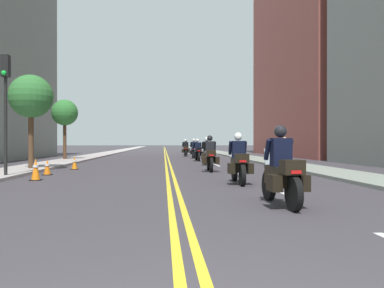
% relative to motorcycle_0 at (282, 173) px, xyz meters
% --- Properties ---
extents(ground_plane, '(264.00, 264.00, 0.00)m').
position_rel_motorcycle_0_xyz_m(ground_plane, '(-2.16, 42.42, -0.68)').
color(ground_plane, '#38343A').
extents(sidewalk_left, '(2.29, 144.00, 0.12)m').
position_rel_motorcycle_0_xyz_m(sidewalk_left, '(-8.94, 42.42, -0.62)').
color(sidewalk_left, '#A59B9A').
rests_on(sidewalk_left, ground).
extents(sidewalk_right, '(2.29, 144.00, 0.12)m').
position_rel_motorcycle_0_xyz_m(sidewalk_right, '(4.63, 42.42, -0.62)').
color(sidewalk_right, gray).
rests_on(sidewalk_right, ground).
extents(centreline_yellow_inner, '(0.12, 132.00, 0.01)m').
position_rel_motorcycle_0_xyz_m(centreline_yellow_inner, '(-2.28, 42.42, -0.67)').
color(centreline_yellow_inner, yellow).
rests_on(centreline_yellow_inner, ground).
extents(centreline_yellow_outer, '(0.12, 132.00, 0.01)m').
position_rel_motorcycle_0_xyz_m(centreline_yellow_outer, '(-2.04, 42.42, -0.67)').
color(centreline_yellow_outer, yellow).
rests_on(centreline_yellow_outer, ground).
extents(lane_dashes_white, '(0.14, 56.40, 0.01)m').
position_rel_motorcycle_0_xyz_m(lane_dashes_white, '(0.66, 23.42, -0.67)').
color(lane_dashes_white, silver).
rests_on(lane_dashes_white, ground).
extents(building_right_1, '(6.11, 20.28, 25.34)m').
position_rel_motorcycle_0_xyz_m(building_right_1, '(11.88, 29.60, 12.00)').
color(building_right_1, brown).
rests_on(building_right_1, ground).
extents(motorcycle_0, '(0.78, 2.15, 1.67)m').
position_rel_motorcycle_0_xyz_m(motorcycle_0, '(0.00, 0.00, 0.00)').
color(motorcycle_0, black).
rests_on(motorcycle_0, ground).
extents(motorcycle_1, '(0.78, 2.26, 1.63)m').
position_rel_motorcycle_0_xyz_m(motorcycle_1, '(-0.04, 4.34, -0.02)').
color(motorcycle_1, black).
rests_on(motorcycle_1, ground).
extents(motorcycle_2, '(0.78, 2.26, 1.64)m').
position_rel_motorcycle_0_xyz_m(motorcycle_2, '(-0.31, 9.66, -0.00)').
color(motorcycle_2, black).
rests_on(motorcycle_2, ground).
extents(motorcycle_3, '(0.77, 2.23, 1.65)m').
position_rel_motorcycle_0_xyz_m(motorcycle_3, '(0.12, 14.55, -0.01)').
color(motorcycle_3, black).
rests_on(motorcycle_3, ground).
extents(motorcycle_4, '(0.77, 2.11, 1.59)m').
position_rel_motorcycle_0_xyz_m(motorcycle_4, '(0.01, 19.59, -0.03)').
color(motorcycle_4, black).
rests_on(motorcycle_4, ground).
extents(motorcycle_5, '(0.77, 2.25, 1.65)m').
position_rel_motorcycle_0_xyz_m(motorcycle_5, '(0.12, 24.27, -0.01)').
color(motorcycle_5, black).
rests_on(motorcycle_5, ground).
extents(motorcycle_6, '(0.76, 2.18, 1.64)m').
position_rel_motorcycle_0_xyz_m(motorcycle_6, '(-0.33, 28.89, -0.00)').
color(motorcycle_6, black).
rests_on(motorcycle_6, ground).
extents(motorcycle_7, '(0.78, 2.15, 1.63)m').
position_rel_motorcycle_0_xyz_m(motorcycle_7, '(-0.00, 33.74, -0.02)').
color(motorcycle_7, black).
rests_on(motorcycle_7, ground).
extents(traffic_cone_0, '(0.35, 0.35, 0.64)m').
position_rel_motorcycle_0_xyz_m(traffic_cone_0, '(-7.10, 8.12, -0.36)').
color(traffic_cone_0, black).
rests_on(traffic_cone_0, ground).
extents(traffic_cone_1, '(0.34, 0.34, 0.65)m').
position_rel_motorcycle_0_xyz_m(traffic_cone_1, '(-6.73, 11.28, -0.35)').
color(traffic_cone_1, black).
rests_on(traffic_cone_1, ground).
extents(traffic_cone_2, '(0.36, 0.36, 0.78)m').
position_rel_motorcycle_0_xyz_m(traffic_cone_2, '(-6.84, 5.92, -0.29)').
color(traffic_cone_2, black).
rests_on(traffic_cone_2, ground).
extents(traffic_light_near, '(0.28, 0.38, 4.51)m').
position_rel_motorcycle_0_xyz_m(traffic_light_near, '(-8.19, 6.79, 2.44)').
color(traffic_light_near, black).
rests_on(traffic_light_near, ground).
extents(pedestrian_0, '(0.51, 0.31, 1.67)m').
position_rel_motorcycle_0_xyz_m(pedestrian_0, '(5.26, 16.18, 0.19)').
color(pedestrian_0, '#222637').
rests_on(pedestrian_0, ground).
extents(street_tree_0, '(1.88, 1.88, 4.43)m').
position_rel_motorcycle_0_xyz_m(street_tree_0, '(-9.56, 20.67, 2.76)').
color(street_tree_0, '#4E3321').
rests_on(street_tree_0, ground).
extents(street_tree_1, '(2.00, 2.00, 4.46)m').
position_rel_motorcycle_0_xyz_m(street_tree_1, '(-8.58, 10.64, 2.75)').
color(street_tree_1, '#4E3522').
rests_on(street_tree_1, ground).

